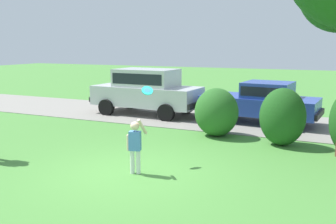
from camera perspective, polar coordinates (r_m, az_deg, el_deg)
name	(u,v)px	position (r m, az deg, el deg)	size (l,w,h in m)	color
ground_plane	(128,173)	(8.83, -6.01, -9.13)	(80.00, 80.00, 0.00)	#478438
driveway_strip	(216,120)	(14.94, 7.33, -1.13)	(28.00, 4.40, 0.02)	gray
shrub_near_tree	(216,112)	(12.18, 7.33, -0.03)	(1.41, 1.30, 1.55)	#286023
shrub_centre_left	(282,117)	(11.42, 16.92, -0.71)	(1.32, 1.11, 1.69)	#1E511C
parked_sedan	(262,101)	(14.46, 13.96, 1.64)	(4.54, 2.37, 1.56)	#28429E
parked_suv	(147,89)	(15.81, -3.26, 3.47)	(4.77, 2.25, 1.92)	silver
child_thrower	(135,143)	(8.56, -5.00, -4.71)	(0.42, 0.33, 1.29)	white
frisbee	(147,91)	(9.19, -3.15, 3.26)	(0.32, 0.25, 0.28)	#1EB7B2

